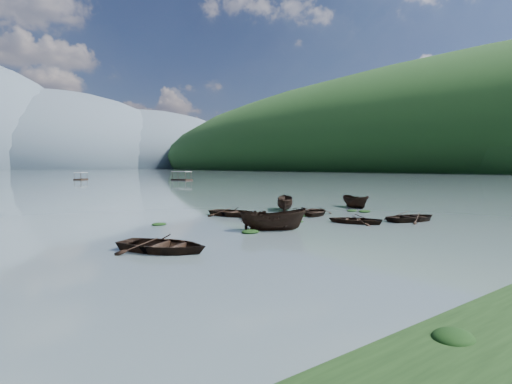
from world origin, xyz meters
TOP-DOWN VIEW (x-y plane):
  - ground_plane at (0.00, 0.00)m, footprint 2400.00×2400.00m
  - right_hill_far at (460.00, 220.00)m, footprint 520.00×1200.00m
  - haze_mtn_c at (140.00, 900.00)m, footprint 520.00×520.00m
  - haze_mtn_d at (320.00, 900.00)m, footprint 520.00×520.00m
  - rowboat_0 at (-13.20, 2.21)m, footprint 5.54×5.95m
  - rowboat_1 at (-1.90, 9.46)m, footprint 4.65×5.29m
  - rowboat_2 at (-4.49, 4.03)m, footprint 4.65×3.85m
  - rowboat_3 at (2.69, 3.04)m, footprint 4.46×4.90m
  - rowboat_4 at (7.30, 1.03)m, footprint 5.08×4.05m
  - rowboat_5 at (11.78, 10.36)m, footprint 2.71×4.35m
  - rowboat_6 at (-2.32, 12.08)m, footprint 4.81×5.62m
  - rowboat_7 at (3.78, 8.45)m, footprint 5.24×5.06m
  - rowboat_8 at (4.32, 13.06)m, footprint 3.92×4.12m
  - weed_clump_0 at (-6.37, 4.08)m, footprint 1.23×1.00m
  - weed_clump_1 at (-0.48, 5.87)m, footprint 0.87×0.70m
  - weed_clump_2 at (3.05, 4.41)m, footprint 1.12×0.89m
  - weed_clump_3 at (2.18, 8.32)m, footprint 0.80×0.67m
  - weed_clump_4 at (9.16, 7.17)m, footprint 1.28×1.02m
  - weed_clump_5 at (-9.70, 10.90)m, footprint 1.12×0.90m
  - weed_clump_6 at (-0.73, 5.95)m, footprint 0.98×0.82m
  - weed_clump_7 at (8.73, 8.32)m, footprint 1.08×0.86m
  - pontoon_centre at (10.01, 119.40)m, footprint 5.41×6.19m
  - pontoon_right at (33.53, 95.17)m, footprint 4.52×7.36m

SIDE VIEW (x-z plane):
  - ground_plane at x=0.00m, z-range 0.00..0.00m
  - right_hill_far at x=460.00m, z-range -95.00..95.00m
  - haze_mtn_c at x=140.00m, z-range -130.00..130.00m
  - haze_mtn_d at x=320.00m, z-range -110.00..110.00m
  - rowboat_0 at x=-13.20m, z-range -0.50..0.50m
  - rowboat_1 at x=-1.90m, z-range -0.46..0.46m
  - rowboat_2 at x=-4.49m, z-range -0.86..0.86m
  - rowboat_3 at x=2.69m, z-range -0.41..0.41m
  - rowboat_4 at x=7.30m, z-range -0.47..0.47m
  - rowboat_5 at x=11.78m, z-range -0.79..0.79m
  - rowboat_6 at x=-2.32m, z-range -0.49..0.49m
  - rowboat_7 at x=3.78m, z-range -0.44..0.44m
  - rowboat_8 at x=4.32m, z-range -0.80..0.80m
  - weed_clump_0 at x=-6.37m, z-range -0.13..0.13m
  - weed_clump_1 at x=-0.48m, z-range -0.10..0.10m
  - weed_clump_2 at x=3.05m, z-range -0.12..0.12m
  - weed_clump_3 at x=2.18m, z-range -0.09..0.09m
  - weed_clump_4 at x=9.16m, z-range -0.13..0.13m
  - weed_clump_5 at x=-9.70m, z-range -0.12..0.12m
  - weed_clump_6 at x=-0.73m, z-range -0.10..0.10m
  - weed_clump_7 at x=8.73m, z-range -0.12..0.12m
  - pontoon_centre at x=10.01m, z-range -1.12..1.12m
  - pontoon_right at x=33.53m, z-range -1.31..1.31m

